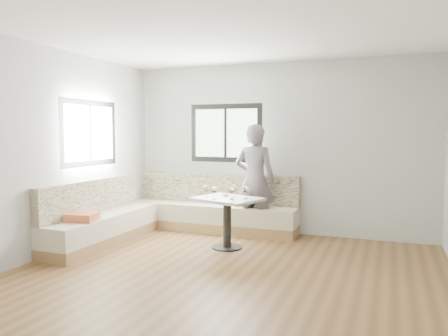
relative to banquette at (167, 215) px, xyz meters
The scene contains 10 objects.
room 2.42m from the banquette, 45.71° to the right, with size 5.01×5.01×2.81m.
banquette is the anchor object (origin of this frame).
table 1.26m from the banquette, 17.71° to the right, with size 1.06×0.94×0.73m.
person 1.53m from the banquette, 21.05° to the left, with size 0.66×0.43×1.80m, color slate.
olive_ramekin 1.22m from the banquette, 12.91° to the right, with size 0.09×0.09×0.03m.
wine_glass_a 1.13m from the banquette, 27.06° to the right, with size 0.08×0.08×0.19m.
wine_glass_b 1.32m from the banquette, 28.51° to the right, with size 0.08×0.08×0.19m.
wine_glass_c 1.50m from the banquette, 21.80° to the right, with size 0.08×0.08×0.19m.
wine_glass_d 1.39m from the banquette, 12.50° to the right, with size 0.08×0.08×0.19m.
wine_glass_e 1.60m from the banquette, 14.74° to the right, with size 0.08×0.08×0.19m.
Camera 1 is at (1.76, -4.53, 1.65)m, focal length 35.00 mm.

